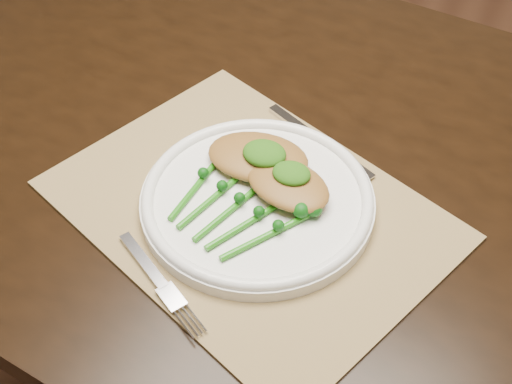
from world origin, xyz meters
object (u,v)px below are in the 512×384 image
at_px(dining_table, 264,295).
at_px(chicken_fillet_left, 258,157).
at_px(placemat, 249,209).
at_px(broccolini_bundle, 229,211).
at_px(dinner_plate, 257,199).

xyz_separation_m(dining_table, chicken_fillet_left, (0.02, -0.07, 0.41)).
xyz_separation_m(dining_table, placemat, (0.03, -0.13, 0.38)).
bearing_deg(broccolini_bundle, placemat, 89.36).
bearing_deg(chicken_fillet_left, dinner_plate, -74.13).
bearing_deg(dining_table, dinner_plate, -64.70).
height_order(placemat, chicken_fillet_left, chicken_fillet_left).
relative_size(dining_table, chicken_fillet_left, 12.60).
bearing_deg(placemat, dinner_plate, 60.33).
bearing_deg(dinner_plate, dining_table, 106.87).
relative_size(dinner_plate, chicken_fillet_left, 2.22).
bearing_deg(dinner_plate, placemat, -142.61).
bearing_deg(dining_table, placemat, -69.24).
height_order(chicken_fillet_left, broccolini_bundle, chicken_fillet_left).
xyz_separation_m(placemat, dinner_plate, (0.01, 0.01, 0.02)).
height_order(dinner_plate, broccolini_bundle, broccolini_bundle).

